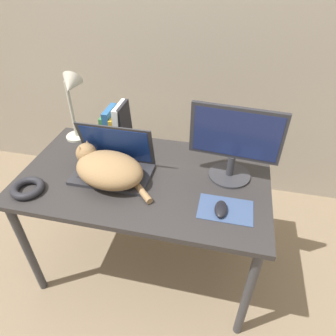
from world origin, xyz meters
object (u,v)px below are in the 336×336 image
at_px(external_monitor, 234,142).
at_px(computer_mouse, 221,209).
at_px(laptop, 114,165).
at_px(cable_coil, 28,188).
at_px(cat, 108,168).
at_px(desk_lamp, 72,96).
at_px(book_row, 116,127).

bearing_deg(external_monitor, computer_mouse, -94.67).
distance_m(laptop, computer_mouse, 0.59).
relative_size(laptop, computer_mouse, 3.66).
relative_size(laptop, cable_coil, 2.46).
relative_size(cat, computer_mouse, 4.17).
xyz_separation_m(desk_lamp, cable_coil, (-0.04, -0.48, -0.27)).
bearing_deg(laptop, external_monitor, 9.99).
bearing_deg(external_monitor, cable_coil, -160.42).
bearing_deg(desk_lamp, computer_mouse, -25.15).
distance_m(laptop, cable_coil, 0.42).
distance_m(laptop, cat, 0.07).
bearing_deg(external_monitor, desk_lamp, 170.84).
bearing_deg(book_row, external_monitor, -13.95).
xyz_separation_m(external_monitor, cable_coil, (-0.94, -0.33, -0.19)).
bearing_deg(cable_coil, cat, 24.89).
distance_m(external_monitor, computer_mouse, 0.33).
bearing_deg(cat, external_monitor, 16.22).
bearing_deg(external_monitor, book_row, 166.05).
relative_size(cat, external_monitor, 1.03).
relative_size(cat, desk_lamp, 1.05).
distance_m(cat, desk_lamp, 0.49).
bearing_deg(computer_mouse, cat, 170.41).
relative_size(laptop, desk_lamp, 0.92).
bearing_deg(computer_mouse, external_monitor, 85.33).
xyz_separation_m(cat, book_row, (-0.08, 0.34, 0.04)).
distance_m(cat, computer_mouse, 0.58).
xyz_separation_m(computer_mouse, book_row, (-0.64, 0.43, 0.10)).
xyz_separation_m(external_monitor, book_row, (-0.67, 0.17, -0.09)).
bearing_deg(book_row, laptop, -73.56).
xyz_separation_m(external_monitor, computer_mouse, (-0.02, -0.27, -0.19)).
bearing_deg(computer_mouse, book_row, 146.11).
bearing_deg(laptop, cable_coil, -146.87).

